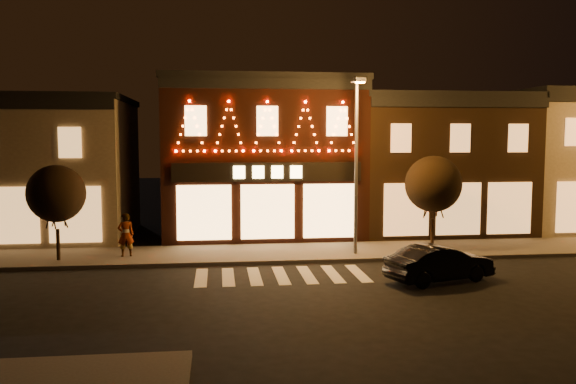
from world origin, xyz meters
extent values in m
plane|color=black|center=(0.00, 0.00, 0.00)|extent=(120.00, 120.00, 0.00)
cube|color=#47423D|center=(2.00, 8.00, 0.07)|extent=(44.00, 4.00, 0.15)
cube|color=#6B604C|center=(-13.00, 14.00, 3.50)|extent=(12.00, 8.00, 7.00)
cube|color=black|center=(-13.00, 14.00, 7.15)|extent=(12.20, 8.20, 0.30)
cube|color=black|center=(0.00, 14.00, 4.00)|extent=(10.00, 8.00, 8.00)
cube|color=black|center=(0.00, 14.00, 8.15)|extent=(10.20, 8.20, 0.30)
cube|color=black|center=(0.00, 9.95, 7.75)|extent=(10.00, 0.25, 0.50)
cube|color=black|center=(0.00, 9.90, 3.60)|extent=(9.00, 0.15, 0.90)
cube|color=#FFD87F|center=(0.00, 9.80, 3.60)|extent=(3.40, 0.08, 0.60)
cube|color=black|center=(9.50, 14.00, 3.60)|extent=(9.00, 8.00, 7.20)
cube|color=black|center=(9.50, 14.00, 7.35)|extent=(9.20, 8.20, 0.30)
cube|color=black|center=(9.50, 9.95, 6.95)|extent=(9.00, 0.25, 0.50)
cylinder|color=#59595E|center=(3.63, 7.19, 3.92)|extent=(0.15, 0.15, 7.54)
cylinder|color=#59595E|center=(3.51, 6.45, 7.60)|extent=(0.33, 1.50, 0.09)
cube|color=#59595E|center=(3.40, 5.70, 7.55)|extent=(0.51, 0.33, 0.17)
cube|color=orange|center=(3.40, 5.70, 7.45)|extent=(0.38, 0.24, 0.05)
cylinder|color=black|center=(-8.97, 7.26, 0.80)|extent=(0.15, 0.15, 1.29)
sphere|color=black|center=(-8.97, 7.26, 2.92)|extent=(2.37, 2.37, 2.37)
cylinder|color=black|center=(7.33, 7.69, 0.85)|extent=(0.15, 0.15, 1.39)
sphere|color=black|center=(7.33, 7.69, 3.14)|extent=(2.55, 2.55, 2.55)
imported|color=black|center=(5.63, 2.42, 0.67)|extent=(4.29, 2.61, 1.33)
imported|color=gray|center=(-6.28, 7.70, 1.08)|extent=(0.76, 0.58, 1.86)
camera|label=1|loc=(-2.35, -17.84, 5.22)|focal=36.74mm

